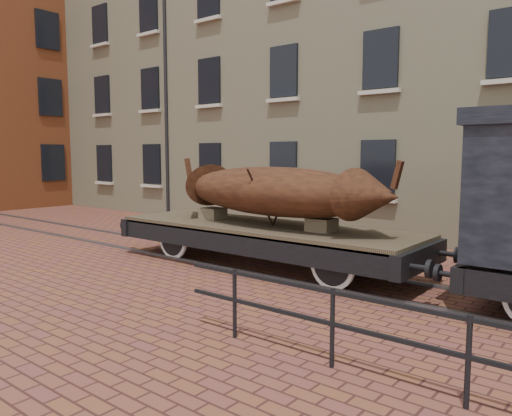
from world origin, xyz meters
The scene contains 5 objects.
ground centered at (0.00, 0.00, 0.00)m, with size 90.00×90.00×0.00m, color brown.
warehouse_cream centered at (3.00, 9.99, 7.00)m, with size 40.00×10.19×14.00m.
rail_track centered at (0.00, 0.00, 0.03)m, with size 30.00×1.52×0.06m.
flatcar_wagon centered at (0.51, 0.00, 0.80)m, with size 8.45×2.29×1.28m.
iron_boat centered at (0.81, 0.00, 1.79)m, with size 6.34×2.22×1.53m.
Camera 1 is at (7.60, -8.99, 2.62)m, focal length 35.00 mm.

